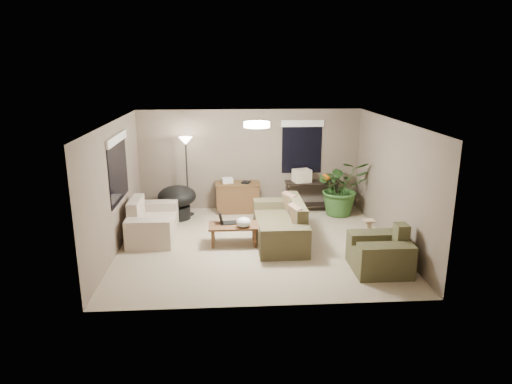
{
  "coord_description": "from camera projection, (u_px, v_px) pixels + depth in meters",
  "views": [
    {
      "loc": [
        -0.59,
        -8.69,
        3.53
      ],
      "look_at": [
        0.0,
        0.2,
        1.05
      ],
      "focal_mm": 32.0,
      "sensor_mm": 36.0,
      "label": 1
    }
  ],
  "objects": [
    {
      "name": "cat_scratching_post",
      "position": [
        368.0,
        233.0,
        9.33
      ],
      "size": [
        0.32,
        0.32,
        0.5
      ],
      "color": "tan",
      "rests_on": "ground"
    },
    {
      "name": "pumpkin",
      "position": [
        326.0,
        178.0,
        11.3
      ],
      "size": [
        0.27,
        0.27,
        0.19
      ],
      "primitive_type": "ellipsoid",
      "rotation": [
        0.0,
        0.0,
        0.22
      ],
      "color": "orange",
      "rests_on": "console_table"
    },
    {
      "name": "coffee_table",
      "position": [
        234.0,
        228.0,
        9.23
      ],
      "size": [
        1.0,
        0.55,
        0.42
      ],
      "color": "brown",
      "rests_on": "ground"
    },
    {
      "name": "window_back",
      "position": [
        302.0,
        138.0,
        11.32
      ],
      "size": [
        1.06,
        0.05,
        1.33
      ],
      "color": "black",
      "rests_on": "room_shell"
    },
    {
      "name": "window_left",
      "position": [
        118.0,
        157.0,
        8.97
      ],
      "size": [
        0.05,
        1.56,
        1.33
      ],
      "color": "black",
      "rests_on": "room_shell"
    },
    {
      "name": "laptop",
      "position": [
        225.0,
        221.0,
        9.28
      ],
      "size": [
        0.4,
        0.27,
        0.24
      ],
      "color": "black",
      "rests_on": "coffee_table"
    },
    {
      "name": "console_table",
      "position": [
        311.0,
        194.0,
        11.38
      ],
      "size": [
        1.3,
        0.4,
        0.75
      ],
      "color": "black",
      "rests_on": "ground"
    },
    {
      "name": "main_sofa",
      "position": [
        281.0,
        226.0,
        9.5
      ],
      "size": [
        0.95,
        2.2,
        0.85
      ],
      "color": "#49432C",
      "rests_on": "ground"
    },
    {
      "name": "loveseat",
      "position": [
        152.0,
        224.0,
        9.63
      ],
      "size": [
        0.9,
        1.6,
        0.85
      ],
      "color": "beige",
      "rests_on": "ground"
    },
    {
      "name": "throw_pillows",
      "position": [
        294.0,
        210.0,
        9.42
      ],
      "size": [
        0.39,
        1.4,
        0.47
      ],
      "color": "#8C7251",
      "rests_on": "main_sofa"
    },
    {
      "name": "houseplant",
      "position": [
        341.0,
        193.0,
        11.05
      ],
      "size": [
        1.24,
        1.38,
        1.08
      ],
      "primitive_type": "imported",
      "color": "#2D5923",
      "rests_on": "ground"
    },
    {
      "name": "desk_papers",
      "position": [
        231.0,
        181.0,
        11.16
      ],
      "size": [
        0.71,
        0.3,
        0.12
      ],
      "color": "silver",
      "rests_on": "desk"
    },
    {
      "name": "armchair",
      "position": [
        380.0,
        254.0,
        8.08
      ],
      "size": [
        0.95,
        1.0,
        0.85
      ],
      "color": "#4C4A2E",
      "rests_on": "ground"
    },
    {
      "name": "plastic_bag",
      "position": [
        244.0,
        222.0,
        9.05
      ],
      "size": [
        0.35,
        0.33,
        0.2
      ],
      "primitive_type": "ellipsoid",
      "rotation": [
        0.0,
        0.0,
        -0.29
      ],
      "color": "white",
      "rests_on": "coffee_table"
    },
    {
      "name": "desk",
      "position": [
        238.0,
        197.0,
        11.29
      ],
      "size": [
        1.1,
        0.5,
        0.75
      ],
      "color": "brown",
      "rests_on": "ground"
    },
    {
      "name": "papasan_chair",
      "position": [
        177.0,
        200.0,
        10.78
      ],
      "size": [
        1.11,
        1.11,
        0.8
      ],
      "color": "black",
      "rests_on": "ground"
    },
    {
      "name": "floor_lamp",
      "position": [
        186.0,
        150.0,
        10.76
      ],
      "size": [
        0.32,
        0.32,
        1.91
      ],
      "color": "black",
      "rests_on": "ground"
    },
    {
      "name": "cardboard_box",
      "position": [
        302.0,
        176.0,
        11.24
      ],
      "size": [
        0.48,
        0.41,
        0.31
      ],
      "primitive_type": "cube",
      "rotation": [
        0.0,
        0.0,
        0.27
      ],
      "color": "beige",
      "rests_on": "console_table"
    },
    {
      "name": "ceiling_fixture",
      "position": [
        257.0,
        125.0,
        8.68
      ],
      "size": [
        0.5,
        0.5,
        0.1
      ],
      "primitive_type": "cylinder",
      "color": "white",
      "rests_on": "room_shell"
    },
    {
      "name": "room_shell",
      "position": [
        257.0,
        185.0,
        9.0
      ],
      "size": [
        5.5,
        5.5,
        5.5
      ],
      "color": "tan",
      "rests_on": "ground"
    }
  ]
}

